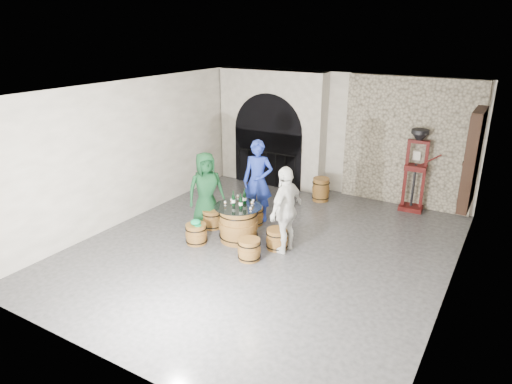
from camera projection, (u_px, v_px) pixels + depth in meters
The scene contains 31 objects.
ground at pixel (264, 248), 9.37m from camera, with size 8.00×8.00×0.00m, color #2F2F32.
wall_back at pixel (340, 134), 12.06m from camera, with size 8.00×8.00×0.00m, color silver.
wall_front at pixel (104, 260), 5.59m from camera, with size 8.00×8.00×0.00m, color silver.
wall_left at pixel (133, 150), 10.50m from camera, with size 8.00×8.00×0.00m, color silver.
wall_right at pixel (459, 209), 7.15m from camera, with size 8.00×8.00×0.00m, color silver.
ceiling at pixel (266, 90), 8.28m from camera, with size 8.00×8.00×0.00m, color beige.
stone_facing_panel at pixel (408, 143), 11.15m from camera, with size 3.20×0.12×3.18m, color #AFA68C.
arched_opening at pixel (272, 129), 12.76m from camera, with size 3.10×0.60×3.19m.
shuttered_window at pixel (472, 159), 9.08m from camera, with size 0.23×1.10×2.00m.
barrel_table at pixel (238, 223), 9.61m from camera, with size 1.01×1.01×0.78m.
barrel_stool_left at pixel (212, 219), 10.27m from camera, with size 0.46×0.46×0.43m.
barrel_stool_far at pixel (254, 215), 10.46m from camera, with size 0.46×0.46×0.43m.
barrel_stool_right at pixel (277, 239), 9.30m from camera, with size 0.46×0.46×0.43m.
barrel_stool_near_right at pixel (249, 249), 8.86m from camera, with size 0.46×0.46×0.43m.
barrel_stool_near_left at pixel (196, 234), 9.53m from camera, with size 0.46×0.46×0.43m.
green_cap at pixel (196, 222), 9.43m from camera, with size 0.26×0.21×0.12m.
person_green at pixel (206, 190), 10.17m from camera, with size 0.84×0.55×1.72m, color #113C1F.
person_blue at pixel (258, 181), 10.44m from camera, with size 0.70×0.46×1.91m, color #1B2F98.
person_white at pixel (286, 210), 8.99m from camera, with size 1.04×0.43×1.78m, color silver.
wine_bottle_left at pixel (233, 200), 9.45m from camera, with size 0.08×0.08×0.32m.
wine_bottle_center at pixel (241, 202), 9.31m from camera, with size 0.08×0.08×0.32m.
wine_bottle_right at pixel (245, 198), 9.57m from camera, with size 0.08×0.08×0.32m.
tasting_glass_a at pixel (225, 204), 9.47m from camera, with size 0.05×0.05×0.10m, color #C96E27, non-canonical shape.
tasting_glass_b at pixel (252, 204), 9.47m from camera, with size 0.05×0.05×0.10m, color #C96E27, non-canonical shape.
tasting_glass_c at pixel (238, 197), 9.84m from camera, with size 0.05×0.05×0.10m, color #C96E27, non-canonical shape.
tasting_glass_d at pixel (253, 202), 9.57m from camera, with size 0.05×0.05×0.10m, color #C96E27, non-canonical shape.
tasting_glass_e at pixel (251, 209), 9.17m from camera, with size 0.05×0.05×0.10m, color #C96E27, non-canonical shape.
tasting_glass_f at pixel (231, 201), 9.61m from camera, with size 0.05×0.05×0.10m, color #C96E27, non-canonical shape.
side_barrel at pixel (321, 189), 11.85m from camera, with size 0.46×0.46×0.61m.
corking_press at pixel (416, 164), 10.94m from camera, with size 0.84×0.49×2.02m.
control_box at pixel (417, 155), 11.05m from camera, with size 0.18×0.10×0.22m, color silver.
Camera 1 is at (4.14, -7.32, 4.30)m, focal length 32.00 mm.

